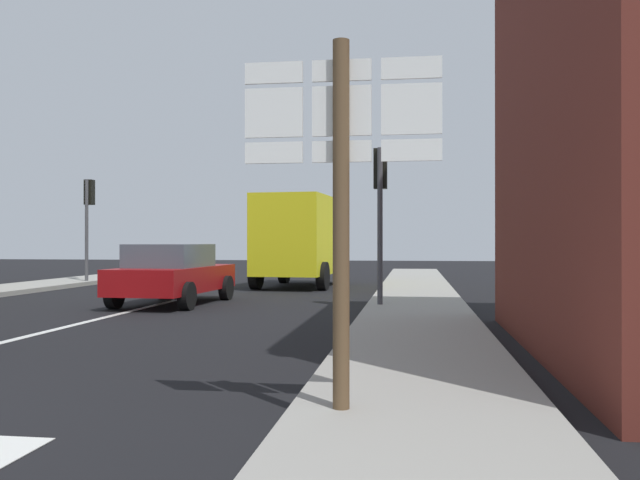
{
  "coord_description": "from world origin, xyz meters",
  "views": [
    {
      "loc": [
        6.14,
        -4.68,
        1.52
      ],
      "look_at": [
        3.98,
        10.66,
        1.57
      ],
      "focal_mm": 37.27,
      "sensor_mm": 36.0,
      "label": 1
    }
  ],
  "objects_px": {
    "delivery_truck": "(300,238)",
    "traffic_light_far_left": "(89,207)",
    "route_sign_post": "(341,184)",
    "sedan_far": "(173,273)",
    "traffic_light_near_right": "(380,190)"
  },
  "relations": [
    {
      "from": "delivery_truck",
      "to": "route_sign_post",
      "type": "bearing_deg",
      "value": -79.13
    },
    {
      "from": "delivery_truck",
      "to": "traffic_light_near_right",
      "type": "bearing_deg",
      "value": -67.14
    },
    {
      "from": "delivery_truck",
      "to": "traffic_light_far_left",
      "type": "distance_m",
      "value": 7.82
    },
    {
      "from": "sedan_far",
      "to": "traffic_light_far_left",
      "type": "relative_size",
      "value": 1.14
    },
    {
      "from": "route_sign_post",
      "to": "traffic_light_far_left",
      "type": "bearing_deg",
      "value": 122.94
    },
    {
      "from": "sedan_far",
      "to": "route_sign_post",
      "type": "xyz_separation_m",
      "value": [
        5.22,
        -10.03,
        1.24
      ]
    },
    {
      "from": "sedan_far",
      "to": "route_sign_post",
      "type": "distance_m",
      "value": 11.38
    },
    {
      "from": "traffic_light_far_left",
      "to": "traffic_light_near_right",
      "type": "height_order",
      "value": "traffic_light_far_left"
    },
    {
      "from": "sedan_far",
      "to": "traffic_light_far_left",
      "type": "bearing_deg",
      "value": 129.87
    },
    {
      "from": "sedan_far",
      "to": "traffic_light_far_left",
      "type": "distance_m",
      "value": 9.17
    },
    {
      "from": "route_sign_post",
      "to": "traffic_light_far_left",
      "type": "distance_m",
      "value": 20.15
    },
    {
      "from": "sedan_far",
      "to": "delivery_truck",
      "type": "bearing_deg",
      "value": 73.33
    },
    {
      "from": "delivery_truck",
      "to": "route_sign_post",
      "type": "xyz_separation_m",
      "value": [
        3.21,
        -16.73,
        0.35
      ]
    },
    {
      "from": "traffic_light_near_right",
      "to": "route_sign_post",
      "type": "bearing_deg",
      "value": -89.14
    },
    {
      "from": "traffic_light_far_left",
      "to": "sedan_far",
      "type": "bearing_deg",
      "value": -50.13
    }
  ]
}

